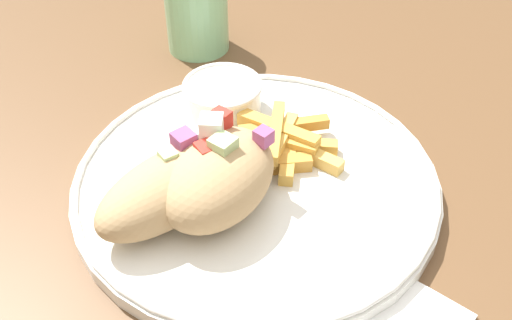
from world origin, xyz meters
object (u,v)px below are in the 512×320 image
object	(u,v)px
pita_sandwich_near	(220,179)
sauce_ramekin	(223,95)
plate	(256,181)
fries_pile	(281,143)
pita_sandwich_far	(170,187)
water_glass	(197,13)

from	to	relation	value
pita_sandwich_near	sauce_ramekin	xyz separation A→B (m)	(0.08, 0.10, -0.01)
plate	fries_pile	size ratio (longest dim) A/B	2.69
pita_sandwich_far	sauce_ramekin	distance (m)	0.14
pita_sandwich_far	water_glass	xyz separation A→B (m)	(0.18, 0.22, 0.00)
plate	fries_pile	bearing A→B (deg)	17.68
sauce_ramekin	water_glass	xyz separation A→B (m)	(0.06, 0.13, 0.01)
pita_sandwich_near	water_glass	world-z (taller)	water_glass
fries_pile	sauce_ramekin	world-z (taller)	sauce_ramekin
pita_sandwich_near	pita_sandwich_far	world-z (taller)	pita_sandwich_near
fries_pile	water_glass	xyz separation A→B (m)	(0.06, 0.22, 0.02)
plate	pita_sandwich_near	world-z (taller)	pita_sandwich_near
fries_pile	sauce_ramekin	distance (m)	0.08
pita_sandwich_far	water_glass	bearing A→B (deg)	44.54
water_glass	pita_sandwich_near	bearing A→B (deg)	-121.43
fries_pile	sauce_ramekin	xyz separation A→B (m)	(-0.00, 0.08, 0.01)
pita_sandwich_far	water_glass	world-z (taller)	water_glass
pita_sandwich_near	water_glass	bearing A→B (deg)	36.58
fries_pile	plate	bearing A→B (deg)	-162.32
fries_pile	pita_sandwich_far	bearing A→B (deg)	179.76
plate	pita_sandwich_near	bearing A→B (deg)	-168.98
fries_pile	water_glass	world-z (taller)	water_glass
pita_sandwich_far	fries_pile	distance (m)	0.12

